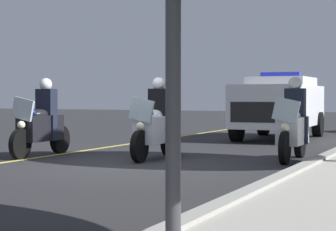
% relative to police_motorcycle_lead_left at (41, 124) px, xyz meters
% --- Properties ---
extents(ground_plane, '(80.00, 80.00, 0.00)m').
position_rel_police_motorcycle_lead_left_xyz_m(ground_plane, '(0.58, 2.59, -0.70)').
color(ground_plane, '#28282B').
extents(curb_strip, '(48.00, 0.24, 0.15)m').
position_rel_police_motorcycle_lead_left_xyz_m(curb_strip, '(0.58, 5.88, -0.62)').
color(curb_strip, '#9E9B93').
rests_on(curb_strip, ground).
extents(lane_stripe_center, '(48.00, 0.12, 0.01)m').
position_rel_police_motorcycle_lead_left_xyz_m(lane_stripe_center, '(0.58, 0.11, -0.70)').
color(lane_stripe_center, '#E0D14C').
rests_on(lane_stripe_center, ground).
extents(police_motorcycle_lead_left, '(2.14, 0.58, 1.72)m').
position_rel_police_motorcycle_lead_left_xyz_m(police_motorcycle_lead_left, '(0.00, 0.00, 0.00)').
color(police_motorcycle_lead_left, black).
rests_on(police_motorcycle_lead_left, ground).
extents(police_motorcycle_lead_right, '(2.14, 0.58, 1.72)m').
position_rel_police_motorcycle_lead_left_xyz_m(police_motorcycle_lead_right, '(-0.50, 2.54, 0.00)').
color(police_motorcycle_lead_right, black).
rests_on(police_motorcycle_lead_right, ground).
extents(police_motorcycle_trailing, '(2.14, 0.58, 1.72)m').
position_rel_police_motorcycle_lead_left_xyz_m(police_motorcycle_trailing, '(-1.37, 5.24, 0.00)').
color(police_motorcycle_trailing, black).
rests_on(police_motorcycle_trailing, ground).
extents(police_suv, '(4.96, 2.20, 2.05)m').
position_rel_police_motorcycle_lead_left_xyz_m(police_suv, '(-7.54, 3.35, 0.37)').
color(police_suv, silver).
rests_on(police_suv, ground).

